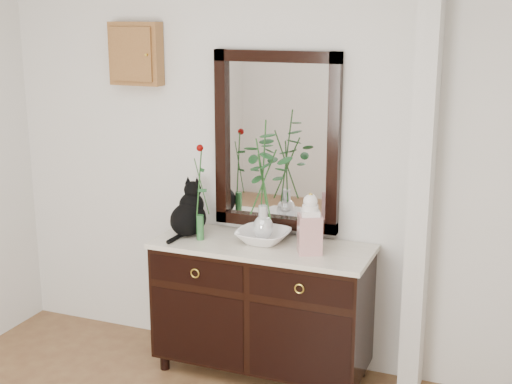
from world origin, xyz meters
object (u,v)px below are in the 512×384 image
at_px(lotus_bowl, 263,236).
at_px(cat, 188,209).
at_px(ginger_jar, 310,223).
at_px(sideboard, 262,302).

bearing_deg(lotus_bowl, cat, -176.79).
height_order(lotus_bowl, ginger_jar, ginger_jar).
bearing_deg(cat, sideboard, 1.54).
bearing_deg(cat, lotus_bowl, 5.52).
relative_size(sideboard, cat, 3.91).
bearing_deg(sideboard, cat, 179.22).
height_order(cat, ginger_jar, ginger_jar).
relative_size(cat, lotus_bowl, 1.06).
height_order(cat, lotus_bowl, cat).
relative_size(sideboard, lotus_bowl, 4.14).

